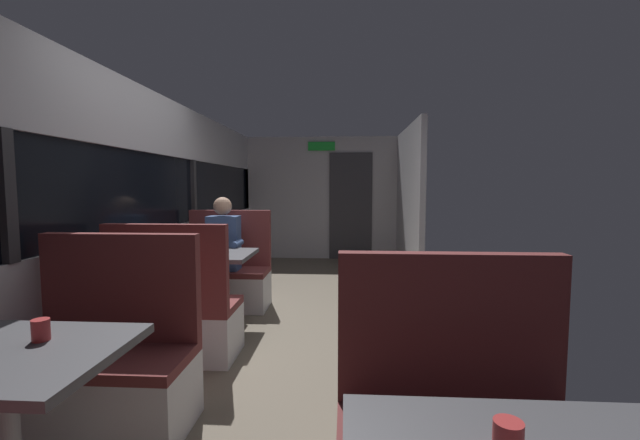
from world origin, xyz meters
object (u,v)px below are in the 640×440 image
(seated_passenger, at_px, (225,262))
(coffee_cup_secondary, at_px, (41,330))
(dining_table_near_window, at_px, (2,376))
(bench_near_window_facing_entry, at_px, (108,372))
(coffee_cup_primary, at_px, (508,440))
(dining_table_mid_window, at_px, (205,263))
(bench_mid_window_facing_end, at_px, (176,318))
(bench_mid_window_facing_entry, at_px, (227,279))

(seated_passenger, height_order, coffee_cup_secondary, seated_passenger)
(dining_table_near_window, relative_size, coffee_cup_secondary, 10.00)
(bench_near_window_facing_entry, bearing_deg, dining_table_near_window, -90.00)
(coffee_cup_primary, bearing_deg, dining_table_mid_window, 121.10)
(dining_table_mid_window, distance_m, coffee_cup_primary, 3.35)
(bench_mid_window_facing_end, bearing_deg, dining_table_mid_window, 90.00)
(dining_table_mid_window, relative_size, coffee_cup_secondary, 10.00)
(dining_table_near_window, height_order, bench_mid_window_facing_entry, bench_mid_window_facing_entry)
(coffee_cup_secondary, bearing_deg, seated_passenger, 91.62)
(dining_table_mid_window, xyz_separation_m, coffee_cup_primary, (1.73, -2.87, 0.15))
(dining_table_near_window, distance_m, coffee_cup_primary, 1.81)
(dining_table_near_window, height_order, bench_near_window_facing_entry, bench_near_window_facing_entry)
(bench_near_window_facing_entry, distance_m, bench_mid_window_facing_entry, 2.34)
(dining_table_near_window, xyz_separation_m, bench_mid_window_facing_end, (0.00, 1.64, -0.31))
(bench_mid_window_facing_end, height_order, coffee_cup_primary, bench_mid_window_facing_end)
(bench_near_window_facing_entry, height_order, dining_table_mid_window, bench_near_window_facing_entry)
(dining_table_mid_window, height_order, coffee_cup_primary, coffee_cup_primary)
(bench_mid_window_facing_end, height_order, bench_mid_window_facing_entry, same)
(seated_passenger, bearing_deg, dining_table_near_window, -90.00)
(dining_table_near_window, relative_size, bench_mid_window_facing_end, 0.82)
(bench_near_window_facing_entry, distance_m, seated_passenger, 2.28)
(bench_near_window_facing_entry, height_order, bench_mid_window_facing_end, same)
(seated_passenger, xyz_separation_m, coffee_cup_secondary, (0.08, -2.86, 0.25))
(dining_table_near_window, distance_m, dining_table_mid_window, 2.34)
(dining_table_mid_window, bearing_deg, bench_mid_window_facing_end, -90.00)
(bench_mid_window_facing_end, relative_size, coffee_cup_primary, 12.22)
(dining_table_near_window, xyz_separation_m, coffee_cup_primary, (1.73, -0.52, 0.15))
(coffee_cup_primary, bearing_deg, seated_passenger, 116.34)
(bench_mid_window_facing_end, xyz_separation_m, bench_mid_window_facing_entry, (0.00, 1.40, 0.00))
(seated_passenger, relative_size, coffee_cup_secondary, 14.00)
(dining_table_mid_window, distance_m, coffee_cup_secondary, 2.24)
(bench_mid_window_facing_entry, distance_m, coffee_cup_secondary, 2.97)
(bench_near_window_facing_entry, xyz_separation_m, dining_table_mid_window, (0.00, 1.64, 0.31))
(bench_mid_window_facing_entry, height_order, seated_passenger, seated_passenger)
(coffee_cup_primary, bearing_deg, dining_table_near_window, 163.14)
(bench_near_window_facing_entry, distance_m, dining_table_mid_window, 1.67)
(coffee_cup_primary, height_order, coffee_cup_secondary, same)
(dining_table_near_window, distance_m, bench_mid_window_facing_entry, 3.06)
(coffee_cup_primary, bearing_deg, bench_mid_window_facing_end, 128.59)
(bench_mid_window_facing_end, distance_m, bench_mid_window_facing_entry, 1.40)
(bench_mid_window_facing_entry, bearing_deg, dining_table_mid_window, -90.00)
(dining_table_mid_window, relative_size, seated_passenger, 0.71)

